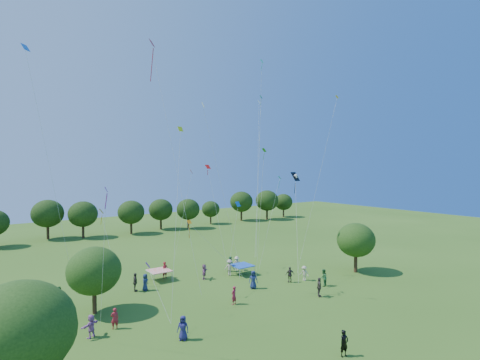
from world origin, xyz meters
name	(u,v)px	position (x,y,z in m)	size (l,w,h in m)	color
near_tree_west	(19,331)	(-17.02, 8.52, 4.19)	(5.32, 5.32, 6.59)	#422B19
near_tree_north	(94,271)	(-10.75, 19.67, 3.56)	(4.37, 4.37, 5.53)	#422B19
near_tree_east	(356,240)	(16.95, 14.87, 3.74)	(4.31, 4.31, 5.69)	#422B19
treeline	(95,213)	(-1.73, 55.43, 4.09)	(88.01, 8.77, 6.77)	#422B19
tent_red_stripe	(159,271)	(-2.75, 25.06, 1.04)	(2.20, 2.20, 1.10)	#F6411D
tent_blue	(242,265)	(5.68, 21.67, 1.04)	(2.20, 2.20, 1.10)	blue
man_in_black	(344,343)	(0.44, 3.11, 0.84)	(0.63, 0.41, 1.69)	black
crowd_person_0	(253,280)	(3.80, 17.07, 0.89)	(0.88, 0.48, 1.79)	navy
crowd_person_1	(234,295)	(-0.20, 14.66, 0.80)	(0.60, 0.39, 1.61)	maroon
crowd_person_2	(59,296)	(-12.81, 23.38, 0.81)	(0.80, 0.43, 1.62)	#295E28
crowd_person_3	(230,267)	(4.39, 22.19, 0.90)	(1.18, 0.53, 1.80)	#BAA495
crowd_person_4	(319,287)	(7.38, 11.62, 0.90)	(1.06, 0.48, 1.81)	#403833
crowd_person_5	(91,326)	(-12.09, 15.26, 0.82)	(1.53, 0.55, 1.64)	#A964AC
crowd_person_6	(183,328)	(-6.94, 11.12, 0.85)	(0.84, 0.46, 1.71)	navy
crowd_person_7	(115,318)	(-10.29, 15.72, 0.79)	(0.59, 0.38, 1.58)	maroon
crowd_person_8	(323,278)	(10.09, 13.55, 0.87)	(0.86, 0.46, 1.74)	#2B6634
crowd_person_9	(304,273)	(9.83, 16.01, 0.79)	(1.03, 0.46, 1.58)	#AFA98C
crowd_person_10	(135,282)	(-6.11, 23.03, 0.91)	(1.07, 0.49, 1.82)	#3F3933
crowd_person_11	(204,272)	(1.38, 22.62, 0.82)	(1.52, 0.54, 1.63)	#8E537A
crowd_person_12	(145,282)	(-5.21, 22.74, 0.82)	(0.81, 0.44, 1.65)	navy
crowd_person_13	(165,270)	(-1.90, 25.48, 0.89)	(0.67, 0.43, 1.78)	maroon
crowd_person_14	(231,264)	(5.32, 23.38, 0.88)	(0.87, 0.47, 1.77)	#265A2E
crowd_person_15	(237,263)	(6.24, 23.45, 0.82)	(1.07, 0.48, 1.63)	beige
crowd_person_16	(290,275)	(8.17, 16.44, 0.82)	(0.96, 0.44, 1.64)	#3A312F
pirate_kite	(296,178)	(10.97, 18.60, 10.87)	(6.00, 6.57, 10.24)	black
red_high_kite	(160,86)	(-4.83, 19.77, 19.42)	(2.35, 5.99, 22.49)	red
small_kite_0	(188,190)	(0.84, 25.28, 9.56)	(2.49, 0.58, 10.52)	red
small_kite_1	(199,235)	(-1.71, 18.12, 5.85)	(5.38, 1.75, 5.93)	orange
small_kite_2	(324,153)	(11.50, 14.82, 13.62)	(5.26, 0.96, 18.48)	yellow
small_kite_3	(260,137)	(12.82, 27.52, 16.15)	(6.26, 6.61, 20.91)	#198B4E
small_kite_4	(37,105)	(-14.47, 21.52, 17.04)	(3.76, 0.73, 20.42)	blue
small_kite_5	(105,224)	(-12.04, 11.65, 8.53)	(0.46, 3.10, 9.63)	purple
small_kite_6	(213,148)	(-0.18, 18.23, 13.95)	(3.79, 1.70, 16.90)	silver
small_kite_7	(260,120)	(8.62, 22.09, 17.63)	(0.60, 1.74, 23.19)	#0CAEC0
small_kite_8	(211,181)	(3.83, 25.36, 10.48)	(0.72, 4.26, 11.10)	red
small_kite_9	(103,219)	(-8.28, 25.99, 6.95)	(1.02, 2.97, 6.64)	#D2990B
small_kite_10	(178,176)	(-5.94, 13.82, 11.40)	(2.73, 3.55, 14.03)	#D2E514
small_kite_11	(262,184)	(2.66, 14.29, 10.60)	(0.45, 1.77, 12.51)	#1C7C16
small_kite_12	(237,210)	(5.82, 22.78, 7.16)	(2.07, 0.98, 6.83)	blue
small_kite_13	(150,272)	(-8.17, 13.96, 4.37)	(0.69, 3.31, 3.72)	#7C1685
small_kite_14	(258,138)	(12.71, 27.65, 16.07)	(5.68, 6.62, 20.21)	white
small_kite_15	(276,196)	(8.11, 18.72, 8.97)	(3.14, 0.53, 9.85)	#0D90CB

